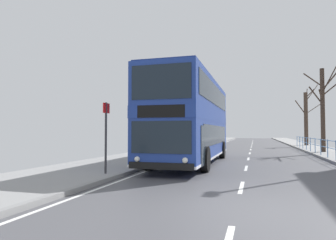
{
  "coord_description": "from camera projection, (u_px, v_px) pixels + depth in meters",
  "views": [
    {
      "loc": [
        0.41,
        -6.57,
        1.65
      ],
      "look_at": [
        -3.35,
        6.31,
        2.16
      ],
      "focal_mm": 32.02,
      "sensor_mm": 36.0,
      "label": 1
    }
  ],
  "objects": [
    {
      "name": "bare_tree_far_01",
      "position": [
        323.0,
        106.0,
        22.31
      ],
      "size": [
        2.71,
        2.11,
        6.3
      ],
      "color": "#423328",
      "rests_on": "ground"
    },
    {
      "name": "double_decker_bus_main",
      "position": [
        192.0,
        120.0,
        15.54
      ],
      "size": [
        2.7,
        10.82,
        4.28
      ],
      "color": "navy",
      "rests_on": "ground"
    },
    {
      "name": "pedestrian_railing_far_kerb",
      "position": [
        332.0,
        146.0,
        16.5
      ],
      "size": [
        0.05,
        28.4,
        1.04
      ],
      "color": "#598CC6",
      "rests_on": "ground"
    },
    {
      "name": "bus_stop_sign_near",
      "position": [
        106.0,
        129.0,
        10.81
      ],
      "size": [
        0.08,
        0.44,
        2.56
      ],
      "color": "#2D2D33",
      "rests_on": "ground"
    },
    {
      "name": "bare_tree_far_00",
      "position": [
        306.0,
        117.0,
        33.13
      ],
      "size": [
        2.8,
        1.59,
        6.7
      ],
      "color": "#423328",
      "rests_on": "ground"
    },
    {
      "name": "ground",
      "position": [
        202.0,
        205.0,
        6.56
      ],
      "size": [
        15.8,
        140.0,
        0.2
      ],
      "color": "#4B4B50"
    }
  ]
}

